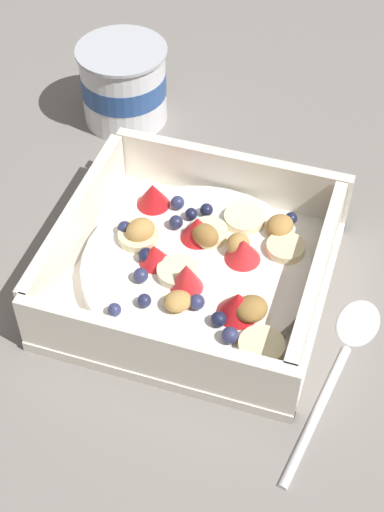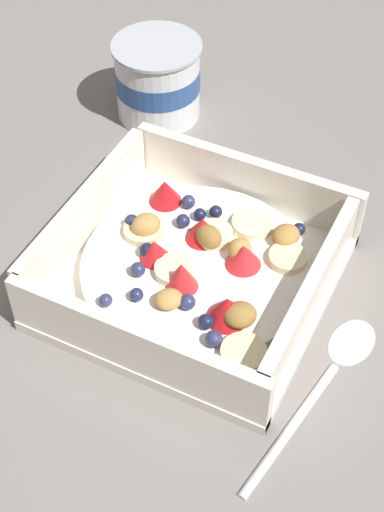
{
  "view_description": "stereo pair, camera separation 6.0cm",
  "coord_description": "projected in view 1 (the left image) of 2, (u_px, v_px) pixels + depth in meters",
  "views": [
    {
      "loc": [
        0.12,
        -0.38,
        0.47
      ],
      "look_at": [
        -0.0,
        0.0,
        0.03
      ],
      "focal_mm": 54.09,
      "sensor_mm": 36.0,
      "label": 1
    },
    {
      "loc": [
        0.18,
        -0.36,
        0.47
      ],
      "look_at": [
        -0.0,
        0.0,
        0.03
      ],
      "focal_mm": 54.09,
      "sensor_mm": 36.0,
      "label": 2
    }
  ],
  "objects": [
    {
      "name": "ground_plane",
      "position": [
        196.0,
        283.0,
        0.62
      ],
      "size": [
        2.4,
        2.4,
        0.0
      ],
      "primitive_type": "plane",
      "color": "gray"
    },
    {
      "name": "spoon",
      "position": [
        346.0,
        348.0,
        0.57
      ],
      "size": [
        0.05,
        0.17,
        0.01
      ],
      "color": "silver",
      "rests_on": "ground"
    },
    {
      "name": "yogurt_cup",
      "position": [
        124.0,
        84.0,
        0.74
      ],
      "size": [
        0.09,
        0.09,
        0.08
      ],
      "color": "white",
      "rests_on": "ground"
    },
    {
      "name": "fruit_bowl",
      "position": [
        194.0,
        266.0,
        0.61
      ],
      "size": [
        0.2,
        0.2,
        0.06
      ],
      "color": "white",
      "rests_on": "ground"
    }
  ]
}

